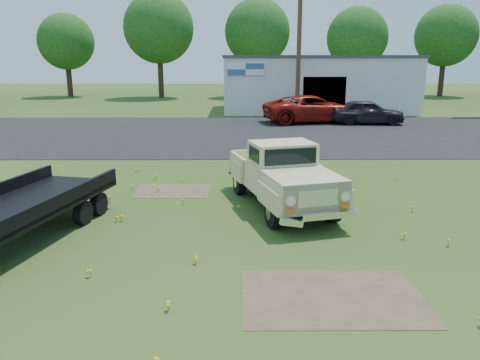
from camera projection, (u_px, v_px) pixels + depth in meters
name	position (u px, v px, depth m)	size (l,w,h in m)	color
ground	(240.00, 233.00, 10.64)	(140.00, 140.00, 0.00)	#2C4917
asphalt_lot	(239.00, 133.00, 25.17)	(90.00, 14.00, 0.02)	black
dirt_patch_a	(332.00, 297.00, 7.74)	(3.00, 2.00, 0.01)	#4F3F2A
dirt_patch_b	(173.00, 191.00, 14.02)	(2.20, 1.60, 0.01)	#4F3F2A
commercial_building	(315.00, 83.00, 36.29)	(14.20, 8.20, 4.15)	silver
utility_pole_mid	(299.00, 48.00, 30.82)	(1.60, 0.30, 9.00)	#463220
treeline_b	(66.00, 42.00, 48.85)	(5.76, 5.76, 8.57)	#362318
treeline_c	(159.00, 28.00, 47.13)	(7.04, 7.04, 10.47)	#362318
treeline_d	(257.00, 32.00, 48.23)	(6.72, 6.72, 10.00)	#362318
treeline_e	(357.00, 38.00, 46.99)	(6.08, 6.08, 9.04)	#362318
treeline_f	(446.00, 36.00, 49.38)	(6.40, 6.40, 9.52)	#362318
vintage_pickup_truck	(282.00, 175.00, 12.32)	(1.88, 4.85, 1.76)	beige
flatbed_trailer	(12.00, 205.00, 9.97)	(2.00, 5.99, 1.63)	black
red_pickup	(312.00, 109.00, 29.21)	(2.78, 6.04, 1.68)	maroon
dark_sedan	(367.00, 112.00, 28.49)	(1.75, 4.35, 1.48)	black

